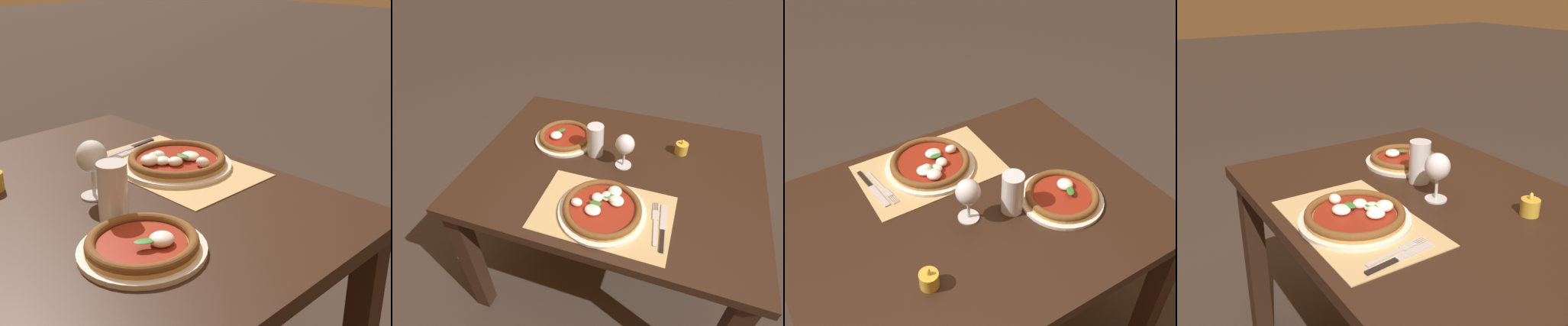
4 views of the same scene
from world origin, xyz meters
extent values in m
cube|color=black|center=(0.00, 0.00, 0.72)|extent=(1.21, 0.92, 0.04)
cube|color=black|center=(-0.55, -0.40, 0.35)|extent=(0.07, 0.07, 0.70)
cube|color=black|center=(0.55, -0.40, 0.35)|extent=(0.07, 0.07, 0.70)
cube|color=black|center=(-0.55, 0.40, 0.35)|extent=(0.07, 0.07, 0.70)
cube|color=tan|center=(0.02, -0.26, 0.74)|extent=(0.50, 0.32, 0.00)
cylinder|color=silver|center=(0.02, -0.26, 0.75)|extent=(0.32, 0.32, 0.01)
cylinder|color=tan|center=(0.02, -0.26, 0.76)|extent=(0.29, 0.29, 0.01)
torus|color=brown|center=(0.02, -0.26, 0.77)|extent=(0.29, 0.29, 0.02)
cylinder|color=maroon|center=(0.02, -0.26, 0.77)|extent=(0.24, 0.24, 0.00)
ellipsoid|color=white|center=(0.04, -0.18, 0.78)|extent=(0.05, 0.05, 0.03)
ellipsoid|color=white|center=(0.06, -0.22, 0.78)|extent=(0.05, 0.05, 0.02)
ellipsoid|color=white|center=(0.05, -0.22, 0.78)|extent=(0.04, 0.03, 0.03)
ellipsoid|color=white|center=(-0.07, -0.28, 0.78)|extent=(0.04, 0.03, 0.03)
ellipsoid|color=white|center=(-0.01, -0.23, 0.78)|extent=(0.04, 0.04, 0.03)
ellipsoid|color=white|center=(-0.01, -0.29, 0.78)|extent=(0.06, 0.05, 0.02)
ellipsoid|color=white|center=(0.02, -0.21, 0.78)|extent=(0.05, 0.05, 0.02)
ellipsoid|color=#337A2D|center=(-0.01, -0.27, 0.79)|extent=(0.04, 0.02, 0.00)
ellipsoid|color=#337A2D|center=(0.03, -0.21, 0.79)|extent=(0.05, 0.05, 0.00)
cylinder|color=silver|center=(-0.28, 0.12, 0.75)|extent=(0.28, 0.28, 0.01)
cylinder|color=tan|center=(-0.28, 0.12, 0.76)|extent=(0.25, 0.25, 0.01)
torus|color=brown|center=(-0.28, 0.12, 0.77)|extent=(0.25, 0.25, 0.02)
cylinder|color=maroon|center=(-0.28, 0.12, 0.76)|extent=(0.19, 0.19, 0.00)
ellipsoid|color=white|center=(-0.31, 0.09, 0.78)|extent=(0.05, 0.05, 0.03)
ellipsoid|color=#337A2D|center=(-0.30, 0.13, 0.78)|extent=(0.04, 0.05, 0.00)
cylinder|color=silver|center=(0.03, 0.02, 0.74)|extent=(0.07, 0.07, 0.00)
cylinder|color=silver|center=(0.03, 0.02, 0.78)|extent=(0.01, 0.01, 0.06)
ellipsoid|color=silver|center=(0.03, 0.02, 0.85)|extent=(0.08, 0.08, 0.08)
ellipsoid|color=#C17019|center=(0.03, 0.02, 0.84)|extent=(0.07, 0.07, 0.05)
cylinder|color=silver|center=(-0.11, 0.06, 0.81)|extent=(0.07, 0.07, 0.15)
cylinder|color=black|center=(-0.11, 0.06, 0.80)|extent=(0.07, 0.07, 0.12)
cylinder|color=silver|center=(-0.11, 0.06, 0.86)|extent=(0.07, 0.07, 0.02)
cube|color=#B7B7BC|center=(0.22, -0.30, 0.75)|extent=(0.03, 0.12, 0.00)
cube|color=#B7B7BC|center=(0.21, -0.22, 0.75)|extent=(0.03, 0.05, 0.00)
cylinder|color=#B7B7BC|center=(0.21, -0.17, 0.75)|extent=(0.01, 0.04, 0.00)
cylinder|color=#B7B7BC|center=(0.21, -0.17, 0.75)|extent=(0.01, 0.04, 0.00)
cylinder|color=#B7B7BC|center=(0.20, -0.18, 0.75)|extent=(0.01, 0.04, 0.00)
cylinder|color=#B7B7BC|center=(0.19, -0.18, 0.75)|extent=(0.01, 0.04, 0.00)
cube|color=black|center=(0.25, -0.32, 0.75)|extent=(0.02, 0.10, 0.01)
cube|color=#B7B7BC|center=(0.24, -0.22, 0.75)|extent=(0.03, 0.12, 0.00)
cylinder|color=gold|center=(0.25, 0.19, 0.77)|extent=(0.06, 0.06, 0.05)
cylinder|color=silver|center=(0.25, 0.19, 0.76)|extent=(0.04, 0.04, 0.03)
ellipsoid|color=#F9C64C|center=(0.25, 0.19, 0.80)|extent=(0.01, 0.01, 0.02)
camera|label=1|loc=(-1.07, 0.75, 1.35)|focal=50.00mm
camera|label=2|loc=(0.23, -1.04, 1.65)|focal=30.00mm
camera|label=3|loc=(0.53, 0.92, 1.81)|focal=42.00mm
camera|label=4|loc=(1.02, -0.83, 1.38)|focal=42.00mm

